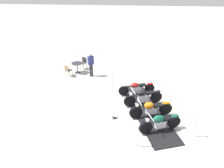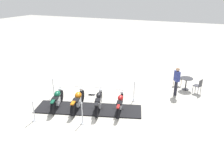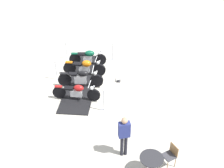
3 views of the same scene
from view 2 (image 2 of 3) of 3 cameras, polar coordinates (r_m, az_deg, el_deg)
ground_plane at (r=12.14m, az=-5.91°, el=-6.33°), size 80.00×80.00×0.00m
display_platform at (r=12.13m, az=-5.91°, el=-6.23°), size 5.70×3.00×0.05m
motorcycle_maroon at (r=11.74m, az=2.07°, el=-4.66°), size 0.81×2.18×0.90m
motorcycle_black at (r=11.84m, az=-3.34°, el=-4.26°), size 1.02×2.16×0.97m
motorcycle_copper at (r=12.06m, az=-8.55°, el=-3.99°), size 0.89×2.21×0.98m
motorcycle_forest at (r=12.37m, az=-13.57°, el=-3.63°), size 0.96×2.00×0.95m
stanchion_left_mid at (r=10.81m, az=-7.45°, el=-8.03°), size 0.32×0.32×1.10m
stanchion_right_front at (r=12.96m, az=5.51°, el=-2.66°), size 0.34×0.34×1.12m
stanchion_right_rear at (r=13.78m, az=-14.43°, el=-1.56°), size 0.30×0.30×1.11m
stanchion_left_rear at (r=11.57m, az=-18.93°, el=-7.18°), size 0.33×0.33×1.03m
info_placard at (r=13.75m, az=-5.08°, el=-2.39°), size 0.44×0.36×0.21m
cafe_table at (r=14.98m, az=18.12°, el=0.75°), size 0.79×0.79×0.77m
cafe_chair_near_table at (r=14.66m, az=20.85°, el=-0.29°), size 0.53×0.53×0.90m
cafe_chair_across_table at (r=15.54m, az=16.01°, el=1.48°), size 0.56×0.56×0.86m
bystander_person at (r=13.82m, az=15.91°, el=1.24°), size 0.40×0.45×1.72m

